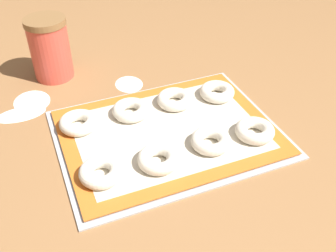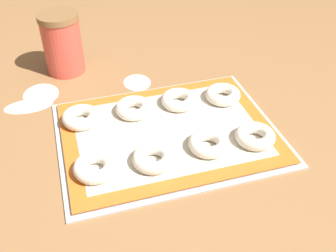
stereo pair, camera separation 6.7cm
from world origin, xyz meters
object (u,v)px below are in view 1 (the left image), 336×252
bagel_back_mid_left (131,110)px  bagel_back_far_right (217,92)px  bagel_front_mid_left (159,159)px  bagel_back_mid_right (175,99)px  bagel_back_far_left (78,123)px  baking_tray (168,133)px  bagel_front_far_right (255,131)px  bagel_front_far_left (101,172)px  flour_canister (50,48)px  bagel_front_mid_right (211,141)px

bagel_back_mid_left → bagel_back_far_right: same height
bagel_front_mid_left → bagel_back_mid_left: 0.18m
bagel_back_mid_right → bagel_back_far_right: size_ratio=1.00×
bagel_back_far_left → baking_tray: bearing=-25.9°
baking_tray → bagel_front_far_right: (0.17, -0.09, 0.02)m
baking_tray → bagel_back_mid_right: bagel_back_mid_right is taller
bagel_front_far_left → bagel_front_mid_left: bearing=-3.9°
bagel_front_far_right → bagel_back_far_right: (-0.00, 0.17, 0.00)m
bagel_back_far_left → bagel_back_far_right: (0.35, -0.01, 0.00)m
bagel_front_mid_left → bagel_back_mid_right: bearing=58.1°
bagel_front_far_right → bagel_back_mid_right: 0.21m
bagel_front_far_left → flour_canister: flour_canister is taller
baking_tray → bagel_front_mid_right: (0.06, -0.08, 0.02)m
bagel_back_far_right → bagel_back_mid_left: bearing=178.0°
bagel_front_mid_right → bagel_back_mid_right: size_ratio=1.00×
bagel_front_far_right → flour_canister: bearing=129.1°
bagel_back_far_right → flour_canister: size_ratio=0.52×
baking_tray → bagel_back_mid_left: size_ratio=5.62×
bagel_front_far_left → bagel_back_far_left: same height
bagel_back_mid_left → bagel_back_mid_right: same height
bagel_front_mid_right → bagel_back_far_left: (-0.25, 0.17, 0.00)m
baking_tray → bagel_back_far_right: 0.19m
bagel_back_mid_right → bagel_back_far_right: same height
bagel_front_far_left → bagel_back_mid_right: (0.23, 0.17, 0.00)m
bagel_front_mid_right → bagel_back_mid_left: (-0.12, 0.17, 0.00)m
bagel_front_mid_left → flour_canister: 0.47m
bagel_front_far_right → bagel_back_mid_left: bearing=142.2°
bagel_back_mid_right → flour_canister: flour_canister is taller
bagel_back_mid_left → bagel_back_far_right: bearing=-2.0°
bagel_back_far_left → flour_canister: 0.27m
bagel_front_far_left → bagel_front_far_right: (0.34, -0.00, 0.00)m
bagel_front_mid_left → bagel_back_far_left: bearing=124.5°
baking_tray → flour_canister: bearing=118.2°
bagel_front_mid_right → bagel_back_far_right: same height
bagel_back_mid_right → bagel_front_far_left: bearing=-142.8°
bagel_front_mid_left → bagel_front_mid_right: 0.12m
bagel_back_mid_left → flour_canister: (-0.13, 0.27, 0.06)m
flour_canister → bagel_back_mid_left: bearing=-63.5°
bagel_front_mid_right → bagel_back_mid_right: 0.17m
bagel_front_mid_left → bagel_back_far_right: same height
bagel_back_far_left → bagel_back_far_right: bearing=-1.1°
baking_tray → bagel_front_mid_left: (-0.06, -0.09, 0.02)m
bagel_front_mid_right → bagel_back_mid_right: same height
baking_tray → bagel_back_mid_left: (-0.06, 0.09, 0.02)m
bagel_front_mid_left → bagel_front_far_left: bearing=176.1°
bagel_front_mid_left → bagel_back_mid_left: same height
bagel_front_mid_right → bagel_front_mid_left: bearing=-175.4°
bagel_front_mid_left → baking_tray: bearing=57.5°
bagel_back_mid_left → bagel_back_mid_right: (0.11, 0.00, 0.00)m
flour_canister → bagel_front_far_right: bearing=-50.9°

